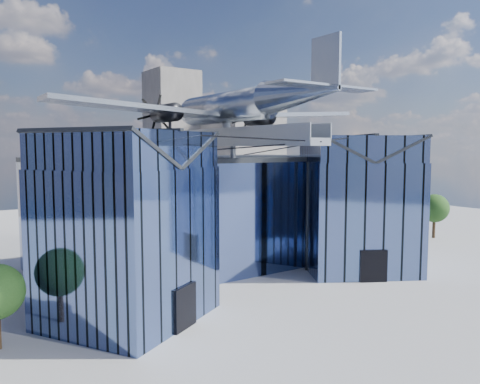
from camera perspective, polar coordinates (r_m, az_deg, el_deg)
ground_plane at (r=37.04m, az=1.80°, el=-11.40°), size 120.00×120.00×0.00m
museum at (r=40.61m, az=-3.07°, el=-1.91°), size 32.88×24.50×17.60m
bg_towers at (r=82.14m, az=-18.81°, el=4.64°), size 77.00×24.50×26.00m
tree_plaza_e at (r=60.08m, az=22.63°, el=-1.85°), size 3.49×3.49×5.24m
tree_side_e at (r=59.29m, az=13.64°, el=-1.81°), size 4.25×4.25×5.04m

